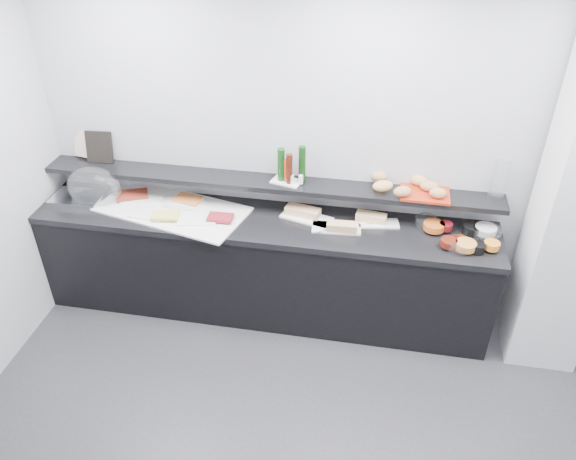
% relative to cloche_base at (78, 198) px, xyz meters
% --- Properties ---
extents(back_wall, '(5.00, 0.02, 2.70)m').
position_rel_cloche_base_xyz_m(back_wall, '(2.25, 0.28, 0.43)').
color(back_wall, '#A6A8AD').
rests_on(back_wall, ground).
extents(ceiling, '(5.00, 5.00, 0.00)m').
position_rel_cloche_base_xyz_m(ceiling, '(2.25, -1.72, 1.78)').
color(ceiling, white).
rests_on(ceiling, back_wall).
extents(buffet_cabinet, '(3.60, 0.60, 0.85)m').
position_rel_cloche_base_xyz_m(buffet_cabinet, '(1.55, -0.02, -0.50)').
color(buffet_cabinet, black).
rests_on(buffet_cabinet, ground).
extents(counter_top, '(3.62, 0.62, 0.05)m').
position_rel_cloche_base_xyz_m(counter_top, '(1.55, -0.02, -0.05)').
color(counter_top, black).
rests_on(counter_top, buffet_cabinet).
extents(wall_shelf, '(3.60, 0.25, 0.04)m').
position_rel_cloche_base_xyz_m(wall_shelf, '(1.55, 0.16, 0.21)').
color(wall_shelf, black).
rests_on(wall_shelf, back_wall).
extents(cloche_base, '(0.41, 0.28, 0.04)m').
position_rel_cloche_base_xyz_m(cloche_base, '(0.00, 0.00, 0.00)').
color(cloche_base, silver).
rests_on(cloche_base, counter_top).
extents(cloche_dome, '(0.45, 0.30, 0.34)m').
position_rel_cloche_base_xyz_m(cloche_dome, '(0.16, 0.02, 0.11)').
color(cloche_dome, white).
rests_on(cloche_dome, cloche_base).
extents(linen_runner, '(1.27, 0.82, 0.01)m').
position_rel_cloche_base_xyz_m(linen_runner, '(0.81, -0.01, -0.01)').
color(linen_runner, white).
rests_on(linen_runner, counter_top).
extents(platter_meat_a, '(0.37, 0.28, 0.01)m').
position_rel_cloche_base_xyz_m(platter_meat_a, '(0.52, 0.13, 0.00)').
color(platter_meat_a, white).
rests_on(platter_meat_a, linen_runner).
extents(food_meat_a, '(0.29, 0.24, 0.02)m').
position_rel_cloche_base_xyz_m(food_meat_a, '(0.44, 0.10, 0.02)').
color(food_meat_a, maroon).
rests_on(food_meat_a, platter_meat_a).
extents(platter_salmon, '(0.30, 0.21, 0.01)m').
position_rel_cloche_base_xyz_m(platter_salmon, '(0.88, 0.07, 0.00)').
color(platter_salmon, white).
rests_on(platter_salmon, linen_runner).
extents(food_salmon, '(0.24, 0.18, 0.02)m').
position_rel_cloche_base_xyz_m(food_salmon, '(0.91, 0.11, 0.02)').
color(food_salmon, orange).
rests_on(food_salmon, platter_salmon).
extents(platter_cheese, '(0.28, 0.20, 0.01)m').
position_rel_cloche_base_xyz_m(platter_cheese, '(0.66, -0.12, 0.00)').
color(platter_cheese, white).
rests_on(platter_cheese, linen_runner).
extents(food_cheese, '(0.22, 0.16, 0.02)m').
position_rel_cloche_base_xyz_m(food_cheese, '(0.82, -0.15, 0.02)').
color(food_cheese, '#D6CE53').
rests_on(food_cheese, platter_cheese).
extents(platter_meat_b, '(0.33, 0.25, 0.01)m').
position_rel_cloche_base_xyz_m(platter_meat_b, '(1.06, -0.13, 0.00)').
color(platter_meat_b, white).
rests_on(platter_meat_b, linen_runner).
extents(food_meat_b, '(0.20, 0.13, 0.02)m').
position_rel_cloche_base_xyz_m(food_meat_b, '(1.24, -0.10, 0.02)').
color(food_meat_b, maroon).
rests_on(food_meat_b, platter_meat_b).
extents(sandwich_plate_left, '(0.43, 0.27, 0.01)m').
position_rel_cloche_base_xyz_m(sandwich_plate_left, '(1.88, 0.06, -0.01)').
color(sandwich_plate_left, white).
rests_on(sandwich_plate_left, counter_top).
extents(sandwich_food_left, '(0.29, 0.16, 0.06)m').
position_rel_cloche_base_xyz_m(sandwich_food_left, '(1.85, 0.09, 0.02)').
color(sandwich_food_left, tan).
rests_on(sandwich_food_left, sandwich_plate_left).
extents(tongs_left, '(0.16, 0.01, 0.01)m').
position_rel_cloche_base_xyz_m(tongs_left, '(1.83, 0.06, -0.00)').
color(tongs_left, '#AFB2B6').
rests_on(tongs_left, sandwich_plate_left).
extents(sandwich_plate_mid, '(0.38, 0.18, 0.01)m').
position_rel_cloche_base_xyz_m(sandwich_plate_mid, '(2.13, -0.04, -0.01)').
color(sandwich_plate_mid, white).
rests_on(sandwich_plate_mid, counter_top).
extents(sandwich_food_mid, '(0.23, 0.10, 0.06)m').
position_rel_cloche_base_xyz_m(sandwich_food_mid, '(2.17, -0.07, 0.02)').
color(sandwich_food_mid, tan).
rests_on(sandwich_food_mid, sandwich_plate_mid).
extents(tongs_mid, '(0.14, 0.10, 0.01)m').
position_rel_cloche_base_xyz_m(tongs_mid, '(2.05, -0.10, -0.00)').
color(tongs_mid, '#ACAFB3').
rests_on(tongs_mid, sandwich_plate_mid).
extents(sandwich_plate_right, '(0.32, 0.18, 0.01)m').
position_rel_cloche_base_xyz_m(sandwich_plate_right, '(2.44, 0.08, -0.01)').
color(sandwich_plate_right, white).
rests_on(sandwich_plate_right, counter_top).
extents(sandwich_food_right, '(0.24, 0.12, 0.06)m').
position_rel_cloche_base_xyz_m(sandwich_food_right, '(2.38, 0.10, 0.02)').
color(sandwich_food_right, '#E4B677').
rests_on(sandwich_food_right, sandwich_plate_right).
extents(tongs_right, '(0.16, 0.04, 0.01)m').
position_rel_cloche_base_xyz_m(tongs_right, '(2.37, 0.05, -0.00)').
color(tongs_right, '#BABCC2').
rests_on(tongs_right, sandwich_plate_right).
extents(bowl_glass_fruit, '(0.20, 0.20, 0.07)m').
position_rel_cloche_base_xyz_m(bowl_glass_fruit, '(2.80, 0.12, 0.02)').
color(bowl_glass_fruit, white).
rests_on(bowl_glass_fruit, counter_top).
extents(fill_glass_fruit, '(0.17, 0.17, 0.05)m').
position_rel_cloche_base_xyz_m(fill_glass_fruit, '(2.84, 0.06, 0.03)').
color(fill_glass_fruit, '#C7551B').
rests_on(fill_glass_fruit, bowl_glass_fruit).
extents(bowl_black_jam, '(0.17, 0.17, 0.07)m').
position_rel_cloche_base_xyz_m(bowl_black_jam, '(3.13, 0.09, 0.02)').
color(bowl_black_jam, black).
rests_on(bowl_black_jam, counter_top).
extents(fill_black_jam, '(0.11, 0.11, 0.05)m').
position_rel_cloche_base_xyz_m(fill_black_jam, '(2.93, 0.07, 0.03)').
color(fill_black_jam, maroon).
rests_on(fill_black_jam, bowl_black_jam).
extents(bowl_glass_cream, '(0.24, 0.24, 0.07)m').
position_rel_cloche_base_xyz_m(bowl_glass_cream, '(3.23, 0.06, 0.02)').
color(bowl_glass_cream, silver).
rests_on(bowl_glass_cream, counter_top).
extents(fill_glass_cream, '(0.17, 0.17, 0.05)m').
position_rel_cloche_base_xyz_m(fill_glass_cream, '(3.22, 0.08, 0.03)').
color(fill_glass_cream, white).
rests_on(fill_glass_cream, bowl_glass_cream).
extents(bowl_red_jam, '(0.17, 0.17, 0.07)m').
position_rel_cloche_base_xyz_m(bowl_red_jam, '(3.02, -0.12, 0.02)').
color(bowl_red_jam, '#9A280E').
rests_on(bowl_red_jam, counter_top).
extents(fill_red_jam, '(0.15, 0.15, 0.05)m').
position_rel_cloche_base_xyz_m(fill_red_jam, '(2.94, -0.14, 0.03)').
color(fill_red_jam, '#51140B').
rests_on(fill_red_jam, bowl_red_jam).
extents(bowl_glass_salmon, '(0.18, 0.18, 0.07)m').
position_rel_cloche_base_xyz_m(bowl_glass_salmon, '(3.02, -0.15, 0.02)').
color(bowl_glass_salmon, silver).
rests_on(bowl_glass_salmon, counter_top).
extents(fill_glass_salmon, '(0.16, 0.16, 0.05)m').
position_rel_cloche_base_xyz_m(fill_glass_salmon, '(3.06, -0.15, 0.03)').
color(fill_glass_salmon, orange).
rests_on(fill_glass_salmon, bowl_glass_salmon).
extents(bowl_black_fruit, '(0.12, 0.12, 0.07)m').
position_rel_cloche_base_xyz_m(bowl_black_fruit, '(3.14, -0.15, 0.02)').
color(bowl_black_fruit, black).
rests_on(bowl_black_fruit, counter_top).
extents(fill_black_fruit, '(0.14, 0.14, 0.05)m').
position_rel_cloche_base_xyz_m(fill_black_fruit, '(3.24, -0.12, 0.03)').
color(fill_black_fruit, orange).
rests_on(fill_black_fruit, bowl_black_fruit).
extents(framed_print, '(0.22, 0.09, 0.26)m').
position_rel_cloche_base_xyz_m(framed_print, '(0.15, 0.23, 0.36)').
color(framed_print, black).
rests_on(framed_print, wall_shelf).
extents(print_art, '(0.16, 0.09, 0.22)m').
position_rel_cloche_base_xyz_m(print_art, '(-0.02, 0.26, 0.36)').
color(print_art, beige).
rests_on(print_art, framed_print).
extents(condiment_tray, '(0.25, 0.19, 0.01)m').
position_rel_cloche_base_xyz_m(condiment_tray, '(1.71, 0.16, 0.24)').
color(condiment_tray, white).
rests_on(condiment_tray, wall_shelf).
extents(bottle_green_a, '(0.06, 0.06, 0.26)m').
position_rel_cloche_base_xyz_m(bottle_green_a, '(1.66, 0.17, 0.37)').
color(bottle_green_a, '#103C13').
rests_on(bottle_green_a, condiment_tray).
extents(bottle_brown, '(0.06, 0.06, 0.24)m').
position_rel_cloche_base_xyz_m(bottle_brown, '(1.73, 0.14, 0.36)').
color(bottle_brown, '#3D130B').
rests_on(bottle_brown, condiment_tray).
extents(bottle_green_b, '(0.07, 0.07, 0.28)m').
position_rel_cloche_base_xyz_m(bottle_green_b, '(1.82, 0.20, 0.38)').
color(bottle_green_b, black).
rests_on(bottle_green_b, condiment_tray).
extents(bottle_hot, '(0.06, 0.06, 0.18)m').
position_rel_cloche_base_xyz_m(bottle_hot, '(1.71, 0.16, 0.33)').
color(bottle_hot, '#BA360D').
rests_on(bottle_hot, condiment_tray).
extents(shaker_salt, '(0.04, 0.04, 0.07)m').
position_rel_cloche_base_xyz_m(shaker_salt, '(1.75, 0.13, 0.28)').
color(shaker_salt, silver).
rests_on(shaker_salt, condiment_tray).
extents(shaker_pepper, '(0.04, 0.04, 0.07)m').
position_rel_cloche_base_xyz_m(shaker_pepper, '(1.82, 0.14, 0.28)').
color(shaker_pepper, white).
rests_on(shaker_pepper, condiment_tray).
extents(bread_tray, '(0.36, 0.26, 0.02)m').
position_rel_cloche_base_xyz_m(bread_tray, '(2.75, 0.15, 0.24)').
color(bread_tray, '#A72912').
rests_on(bread_tray, wall_shelf).
extents(bread_roll_nw, '(0.13, 0.09, 0.08)m').
position_rel_cloche_base_xyz_m(bread_roll_nw, '(2.40, 0.27, 0.29)').
color(bread_roll_nw, '#B17B43').
rests_on(bread_roll_nw, bread_tray).
extents(bread_roll_ne, '(0.14, 0.11, 0.08)m').
position_rel_cloche_base_xyz_m(bread_roll_ne, '(2.70, 0.26, 0.29)').
color(bread_roll_ne, '#BB8F47').
rests_on(bread_roll_ne, bread_tray).
extents(bread_roll_sw, '(0.18, 0.15, 0.08)m').
position_rel_cloche_base_xyz_m(bread_roll_sw, '(2.44, 0.13, 0.29)').
color(bread_roll_sw, tan).
rests_on(bread_roll_sw, bread_tray).
extents(bread_roll_s, '(0.16, 0.13, 0.08)m').
position_rel_cloche_base_xyz_m(bread_roll_s, '(2.58, 0.07, 0.29)').
color(bread_roll_s, '#AC7041').
rests_on(bread_roll_s, bread_tray).
extents(bread_roll_se, '(0.13, 0.08, 0.08)m').
position_rel_cloche_base_xyz_m(bread_roll_se, '(2.84, 0.09, 0.29)').
color(bread_roll_se, '#B87A46').
rests_on(bread_roll_se, bread_tray).
extents(bread_roll_mide, '(0.15, 0.11, 0.08)m').
position_rel_cloche_base_xyz_m(bread_roll_mide, '(2.78, 0.19, 0.29)').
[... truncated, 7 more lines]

